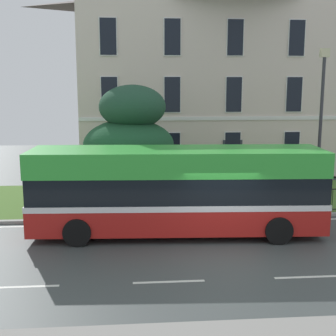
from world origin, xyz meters
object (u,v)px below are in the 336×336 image
object	(u,v)px
evergreen_tree	(129,156)
single_decker_bus	(177,190)
litter_bin	(169,197)
georgian_townhouse	(219,77)
street_lamp_post	(321,118)

from	to	relation	value
evergreen_tree	single_decker_bus	size ratio (longest dim) A/B	0.51
single_decker_bus	litter_bin	xyz separation A→B (m)	(-0.05, 2.75, -0.95)
georgian_townhouse	litter_bin	bearing A→B (deg)	-110.61
evergreen_tree	street_lamp_post	xyz separation A→B (m)	(8.26, -1.58, 1.78)
single_decker_bus	litter_bin	size ratio (longest dim) A/B	9.09
georgian_townhouse	street_lamp_post	world-z (taller)	georgian_townhouse
street_lamp_post	litter_bin	distance (m)	7.34
single_decker_bus	litter_bin	world-z (taller)	single_decker_bus
evergreen_tree	single_decker_bus	bearing A→B (deg)	-69.31
single_decker_bus	street_lamp_post	distance (m)	7.57
evergreen_tree	street_lamp_post	distance (m)	8.60
street_lamp_post	single_decker_bus	bearing A→B (deg)	-154.61
georgian_townhouse	evergreen_tree	world-z (taller)	georgian_townhouse
litter_bin	evergreen_tree	bearing A→B (deg)	131.72
georgian_townhouse	evergreen_tree	bearing A→B (deg)	-122.83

